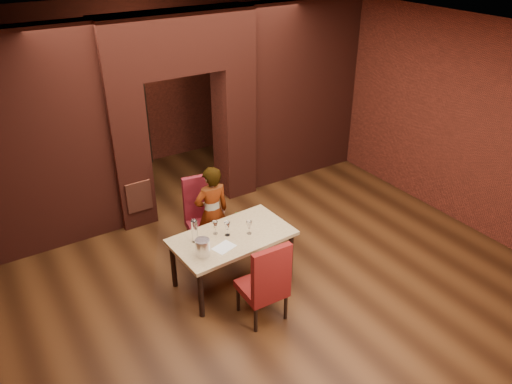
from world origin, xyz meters
The scene contains 23 objects.
floor centered at (0.00, 0.00, 0.00)m, with size 8.00×8.00×0.00m, color #442511.
ceiling centered at (0.00, 0.00, 3.20)m, with size 7.00×8.00×0.04m, color silver.
wall_back centered at (0.00, 4.00, 1.60)m, with size 7.00×0.04×3.20m, color maroon.
wall_right centered at (3.50, 0.00, 1.60)m, with size 0.04×8.00×3.20m, color maroon.
pillar_left centered at (-0.95, 2.00, 1.15)m, with size 0.55×0.55×2.30m, color maroon.
pillar_right centered at (0.95, 2.00, 1.15)m, with size 0.55×0.55×2.30m, color maroon.
lintel centered at (0.00, 2.00, 2.75)m, with size 2.45×0.55×0.90m, color maroon.
wing_wall_left centered at (-2.36, 2.00, 1.60)m, with size 2.27×0.35×3.20m, color maroon.
wing_wall_right centered at (2.36, 2.00, 1.60)m, with size 2.27×0.35×3.20m, color maroon.
vent_panel centered at (-0.95, 1.71, 0.55)m, with size 0.40×0.03×0.50m, color #AC4D31.
rear_door centered at (-0.40, 3.94, 1.05)m, with size 0.90×0.08×2.10m, color black.
rear_door_frame centered at (-0.40, 3.90, 1.05)m, with size 1.02×0.04×2.22m, color black.
dining_table centered at (-0.40, -0.25, 0.37)m, with size 1.56×0.88×0.73m, color tan.
chair_far centered at (-0.37, 0.54, 0.58)m, with size 0.52×0.52×1.15m, color maroon.
chair_near centered at (-0.44, -1.03, 0.56)m, with size 0.51×0.51×1.12m, color maroon.
person_seated centered at (-0.34, 0.42, 0.72)m, with size 0.52×0.34×1.43m, color white.
wine_glass_a centered at (-0.56, -0.09, 0.82)m, with size 0.08×0.08×0.18m, color white, non-canonical shape.
wine_glass_b centered at (-0.45, -0.21, 0.83)m, with size 0.08×0.08×0.20m, color white, non-canonical shape.
wine_glass_c centered at (-0.19, -0.33, 0.83)m, with size 0.08×0.08×0.19m, color white, non-canonical shape.
tasting_sheet centered at (-0.62, -0.43, 0.73)m, with size 0.27×0.20×0.00m, color white.
wine_bucket centered at (-0.92, -0.43, 0.84)m, with size 0.18×0.18×0.22m, color silver.
water_bottle centered at (-0.87, -0.12, 0.90)m, with size 0.08×0.08×0.33m, color white.
potted_plant centered at (0.34, 0.71, 0.21)m, with size 0.38×0.33×0.42m, color #357024.
Camera 1 is at (-3.04, -5.00, 4.36)m, focal length 35.00 mm.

